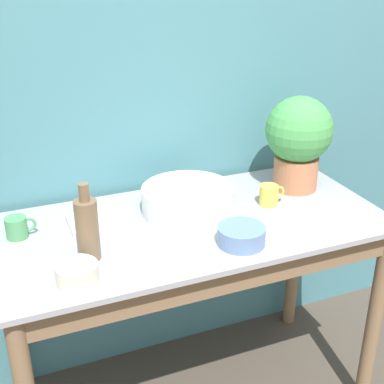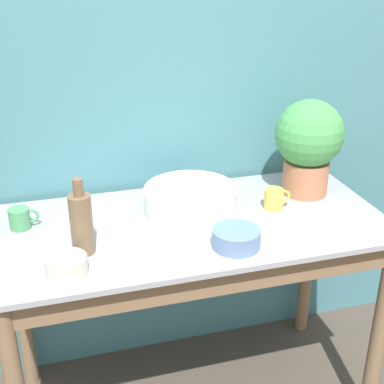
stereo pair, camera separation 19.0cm
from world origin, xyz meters
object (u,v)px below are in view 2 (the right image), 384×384
(mug_yellow, at_px, (274,199))
(bowl_small_blue, at_px, (236,238))
(potted_plant, at_px, (309,142))
(bottle_tall, at_px, (81,222))
(bowl_small_cream, at_px, (66,266))
(tray_board, at_px, (104,215))
(mug_green, at_px, (20,218))
(bowl_wash_large, at_px, (190,199))

(mug_yellow, height_order, bowl_small_blue, mug_yellow)
(potted_plant, bearing_deg, bowl_small_blue, -141.56)
(bottle_tall, distance_m, mug_yellow, 0.75)
(mug_yellow, relative_size, bowl_small_cream, 0.81)
(potted_plant, height_order, tray_board, potted_plant)
(mug_green, bearing_deg, potted_plant, -0.08)
(mug_yellow, bearing_deg, bowl_small_blue, -136.16)
(mug_green, xyz_separation_m, bowl_small_cream, (0.14, -0.35, -0.01))
(bowl_wash_large, distance_m, bottle_tall, 0.47)
(potted_plant, bearing_deg, mug_green, 179.92)
(bottle_tall, distance_m, tray_board, 0.27)
(potted_plant, distance_m, bowl_wash_large, 0.52)
(mug_green, distance_m, tray_board, 0.30)
(bottle_tall, relative_size, bowl_small_cream, 2.04)
(mug_green, bearing_deg, bottle_tall, -49.06)
(potted_plant, height_order, bowl_small_blue, potted_plant)
(tray_board, bearing_deg, bowl_wash_large, -6.80)
(tray_board, bearing_deg, mug_yellow, -9.34)
(mug_yellow, distance_m, tray_board, 0.65)
(bowl_small_cream, relative_size, bowl_small_blue, 0.80)
(bowl_small_cream, bearing_deg, bowl_wash_large, 32.94)
(tray_board, bearing_deg, bowl_small_blue, -39.96)
(mug_yellow, bearing_deg, bowl_wash_large, 168.08)
(bowl_wash_large, distance_m, bowl_small_cream, 0.58)
(mug_yellow, distance_m, bowl_small_cream, 0.83)
(potted_plant, distance_m, mug_green, 1.13)
(mug_yellow, bearing_deg, tray_board, 170.66)
(bowl_small_blue, distance_m, tray_board, 0.52)
(bowl_small_cream, xyz_separation_m, tray_board, (0.16, 0.35, -0.02))
(bowl_small_cream, distance_m, bowl_small_blue, 0.56)
(bowl_small_blue, bearing_deg, bowl_small_cream, -178.28)
(mug_green, height_order, tray_board, mug_green)
(bowl_wash_large, relative_size, mug_green, 3.33)
(mug_yellow, relative_size, bowl_small_blue, 0.65)
(potted_plant, bearing_deg, bowl_small_cream, -160.33)
(bowl_wash_large, bearing_deg, bottle_tall, -155.38)
(bowl_small_cream, bearing_deg, bottle_tall, 62.39)
(potted_plant, bearing_deg, mug_yellow, -150.24)
(bottle_tall, distance_m, bowl_small_cream, 0.16)
(bottle_tall, bearing_deg, bowl_small_blue, -11.83)
(bottle_tall, xyz_separation_m, tray_board, (0.10, 0.23, -0.10))
(bowl_wash_large, height_order, mug_green, bowl_wash_large)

